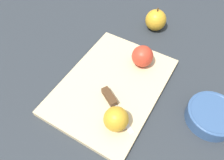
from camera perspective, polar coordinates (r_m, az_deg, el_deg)
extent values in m
plane|color=#282D33|center=(0.66, 0.00, -1.96)|extent=(4.00, 4.00, 0.00)
cube|color=#D1B789|center=(0.65, 0.00, -1.52)|extent=(0.40, 0.29, 0.02)
sphere|color=red|center=(0.68, 7.96, 6.18)|extent=(0.07, 0.07, 0.07)
cylinder|color=beige|center=(0.68, 8.46, 6.18)|extent=(0.05, 0.04, 0.06)
sphere|color=gold|center=(0.55, 1.07, -10.15)|extent=(0.06, 0.06, 0.06)
cylinder|color=beige|center=(0.55, 0.85, -9.65)|extent=(0.05, 0.04, 0.06)
cube|color=silver|center=(0.58, 2.88, -10.22)|extent=(0.05, 0.09, 0.00)
cube|color=#472D19|center=(0.61, -0.70, -4.39)|extent=(0.05, 0.06, 0.02)
sphere|color=gold|center=(0.84, 11.36, 15.11)|extent=(0.08, 0.08, 0.08)
cylinder|color=#4C3319|center=(0.82, 11.87, 17.57)|extent=(0.01, 0.00, 0.01)
cylinder|color=#33517F|center=(0.65, 24.57, -8.47)|extent=(0.13, 0.13, 0.04)
torus|color=#33517F|center=(0.63, 25.02, -7.80)|extent=(0.13, 0.13, 0.01)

